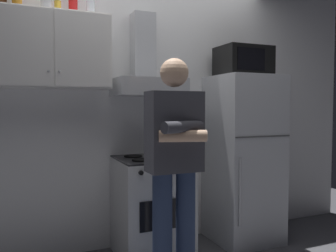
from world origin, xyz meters
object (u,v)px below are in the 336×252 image
Objects in this scene: stove_oven at (152,207)px; refrigerator at (243,159)px; upper_cabinet at (52,51)px; bottle_soda_red at (73,1)px; microwave at (243,62)px; bottle_spice_jar at (58,7)px; person_standing at (175,164)px; range_hood at (146,74)px; cooking_pot at (171,152)px.

stove_oven is 0.55× the size of refrigerator.
bottle_soda_red reaches higher than upper_cabinet.
microwave reaches higher than refrigerator.
bottle_spice_jar reaches higher than refrigerator.
upper_cabinet is at bearing 175.93° from refrigerator.
stove_oven is 0.53× the size of person_standing.
refrigerator is at bearing 31.23° from person_standing.
upper_cabinet is 7.26× the size of bottle_spice_jar.
range_hood is 0.46× the size of person_standing.
stove_oven is 1.02m from refrigerator.
bottle_spice_jar is (-0.70, 0.75, 1.20)m from person_standing.
upper_cabinet is 0.46m from bottle_soda_red.
bottle_soda_red is at bearing 177.80° from range_hood.
upper_cabinet is at bearing 165.27° from cooking_pot.
bottle_soda_red is at bearing 175.23° from microwave.
stove_oven is (0.80, -0.13, -1.32)m from upper_cabinet.
range_hood is (0.80, 0.00, -0.15)m from upper_cabinet.
range_hood is 0.73m from cooking_pot.
person_standing is (0.75, -0.73, -0.85)m from upper_cabinet.
refrigerator is (1.75, -0.12, -0.95)m from upper_cabinet.
range_hood is 2.92× the size of bottle_soda_red.
cooking_pot is (0.13, -0.12, 0.49)m from stove_oven.
cooking_pot is at bearing -170.43° from microwave.
bottle_spice_jar reaches higher than range_hood.
bottle_spice_jar is (-0.88, 0.27, 1.18)m from cooking_pot.
cooking_pot is at bearing -171.68° from refrigerator.
bottle_spice_jar reaches higher than person_standing.
bottle_soda_red is at bearing 174.56° from refrigerator.
bottle_spice_jar is at bearing 132.76° from person_standing.
bottle_soda_red is (-0.76, 0.27, 1.25)m from cooking_pot.
stove_oven is 1.17× the size of range_hood.
upper_cabinet is 0.81m from range_hood.
person_standing is 1.58m from bottle_spice_jar.
upper_cabinet is at bearing 176.52° from microwave.
person_standing is at bearing -94.72° from stove_oven.
bottle_soda_red is (-0.58, 0.76, 1.27)m from person_standing.
microwave reaches higher than stove_oven.
microwave is 1.64m from bottle_soda_red.
upper_cabinet is at bearing -157.03° from bottle_spice_jar.
range_hood is 2.46× the size of cooking_pot.
microwave is 1.87× the size of bottle_soda_red.
bottle_spice_jar reaches higher than cooking_pot.
range_hood is 0.85m from bottle_soda_red.
cooking_pot is at bearing -14.73° from upper_cabinet.
stove_oven is 3.41× the size of bottle_soda_red.
person_standing is (-1.00, -0.61, 0.10)m from refrigerator.
bottle_soda_red is (-0.63, 0.02, 0.57)m from range_hood.
upper_cabinet reaches higher than stove_oven.
person_standing is 0.52m from cooking_pot.
microwave is 1.16m from cooking_pot.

